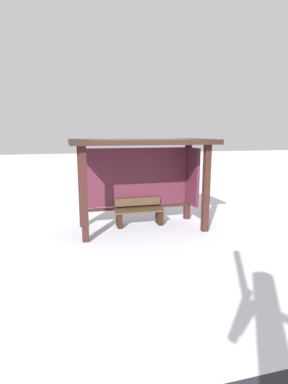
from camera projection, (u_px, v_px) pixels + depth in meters
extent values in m
plane|color=white|center=(142.00, 229.00, 7.71)|extent=(60.00, 60.00, 0.00)
cube|color=#3B1D19|center=(84.00, 195.00, 6.59)|extent=(0.15, 0.15, 2.15)
cube|color=#3B1D19|center=(206.00, 189.00, 7.31)|extent=(0.15, 0.15, 2.15)
cube|color=#3B1D19|center=(81.00, 186.00, 7.69)|extent=(0.15, 0.15, 2.15)
cube|color=#3B1D19|center=(188.00, 182.00, 8.41)|extent=(0.15, 0.15, 2.15)
cube|color=#301E17|center=(142.00, 142.00, 7.28)|extent=(3.47, 1.70, 0.12)
cube|color=#572233|center=(137.00, 177.00, 8.01)|extent=(2.78, 0.08, 1.55)
cube|color=#3B1D19|center=(137.00, 207.00, 8.16)|extent=(2.78, 0.06, 0.08)
cube|color=#572233|center=(193.00, 177.00, 8.02)|extent=(0.08, 0.64, 1.55)
cube|color=#4E3F24|center=(140.00, 211.00, 7.89)|extent=(1.30, 0.41, 0.04)
cube|color=#4E3F24|center=(138.00, 202.00, 8.03)|extent=(1.23, 0.04, 0.20)
cube|color=black|center=(159.00, 217.00, 8.07)|extent=(0.12, 0.35, 0.39)
cube|color=black|center=(119.00, 220.00, 7.80)|extent=(0.12, 0.35, 0.39)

